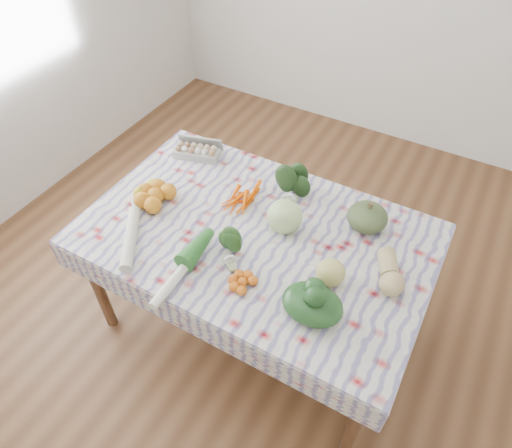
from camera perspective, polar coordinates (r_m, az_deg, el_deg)
name	(u,v)px	position (r m, az deg, el deg)	size (l,w,h in m)	color
ground	(256,319)	(2.80, 0.00, -11.77)	(4.50, 4.50, 0.00)	brown
dining_table	(256,244)	(2.26, 0.00, -2.51)	(1.60, 1.00, 0.75)	brown
tablecloth	(256,233)	(2.20, 0.00, -1.16)	(1.66, 1.06, 0.01)	silver
egg_carton	(197,152)	(2.64, -7.45, 8.88)	(0.26, 0.10, 0.07)	#ABABA6
carrot_bunch	(243,199)	(2.34, -1.67, 3.13)	(0.20, 0.18, 0.04)	#F95B00
kale_bunch	(293,188)	(2.33, 4.65, 4.54)	(0.16, 0.14, 0.14)	#1E3C18
kabocha_squash	(367,217)	(2.25, 13.75, 0.88)	(0.20, 0.20, 0.13)	#44572F
cabbage	(285,216)	(2.16, 3.60, 0.97)	(0.17, 0.17, 0.17)	#BBE08A
butternut_squash	(390,271)	(2.06, 16.43, -5.70)	(0.11, 0.23, 0.11)	tan
orange_cluster	(155,196)	(2.37, -12.48, 3.48)	(0.28, 0.28, 0.09)	orange
broccoli	(227,251)	(2.06, -3.68, -3.37)	(0.13, 0.13, 0.09)	#264F1C
mandarin_cluster	(243,282)	(1.98, -1.68, -7.21)	(0.15, 0.15, 0.05)	orange
grapefruit	(330,273)	(1.98, 9.29, -6.02)	(0.13, 0.13, 0.13)	#C9C062
spinach_bag	(312,304)	(1.88, 7.06, -9.91)	(0.26, 0.21, 0.11)	#163716
daikon	(130,238)	(2.22, -15.43, -1.68)	(0.06, 0.06, 0.39)	silver
leek	(183,269)	(2.04, -9.17, -5.61)	(0.05, 0.05, 0.44)	white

